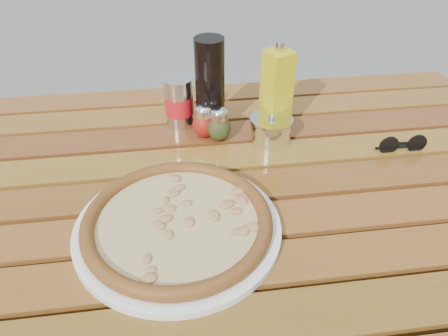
{
  "coord_description": "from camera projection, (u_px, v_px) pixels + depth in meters",
  "views": [
    {
      "loc": [
        -0.09,
        -0.66,
        1.3
      ],
      "look_at": [
        0.0,
        0.02,
        0.78
      ],
      "focal_mm": 35.0,
      "sensor_mm": 36.0,
      "label": 1
    }
  ],
  "objects": [
    {
      "name": "dark_bottle",
      "position": [
        210.0,
        86.0,
        0.98
      ],
      "size": [
        0.08,
        0.08,
        0.22
      ],
      "primitive_type": "cylinder",
      "rotation": [
        0.0,
        0.0,
        0.31
      ],
      "color": "black",
      "rests_on": "table"
    },
    {
      "name": "pizza",
      "position": [
        177.0,
        222.0,
        0.75
      ],
      "size": [
        0.35,
        0.35,
        0.03
      ],
      "rotation": [
        0.0,
        0.0,
        -0.06
      ],
      "color": "beige",
      "rests_on": "plate"
    },
    {
      "name": "soda_can",
      "position": [
        179.0,
        103.0,
        1.02
      ],
      "size": [
        0.08,
        0.08,
        0.12
      ],
      "rotation": [
        0.0,
        0.0,
        0.15
      ],
      "color": "silver",
      "rests_on": "table"
    },
    {
      "name": "parmesan_tin",
      "position": [
        271.0,
        129.0,
        0.98
      ],
      "size": [
        0.12,
        0.12,
        0.07
      ],
      "rotation": [
        0.0,
        0.0,
        0.3
      ],
      "color": "white",
      "rests_on": "table"
    },
    {
      "name": "olive_oil_cruet",
      "position": [
        277.0,
        91.0,
        0.99
      ],
      "size": [
        0.07,
        0.07,
        0.21
      ],
      "rotation": [
        0.0,
        0.0,
        0.41
      ],
      "color": "gold",
      "rests_on": "table"
    },
    {
      "name": "pepper_shaker",
      "position": [
        204.0,
        122.0,
        0.99
      ],
      "size": [
        0.07,
        0.07,
        0.08
      ],
      "rotation": [
        0.0,
        0.0,
        0.25
      ],
      "color": "#AB2013",
      "rests_on": "table"
    },
    {
      "name": "plate",
      "position": [
        178.0,
        228.0,
        0.76
      ],
      "size": [
        0.42,
        0.42,
        0.01
      ],
      "primitive_type": "cylinder",
      "rotation": [
        0.0,
        0.0,
        -0.18
      ],
      "color": "white",
      "rests_on": "table"
    },
    {
      "name": "oregano_shaker",
      "position": [
        219.0,
        125.0,
        0.98
      ],
      "size": [
        0.05,
        0.05,
        0.08
      ],
      "rotation": [
        0.0,
        0.0,
        -0.01
      ],
      "color": "#3F451B",
      "rests_on": "table"
    },
    {
      "name": "table",
      "position": [
        225.0,
        214.0,
        0.91
      ],
      "size": [
        1.4,
        0.9,
        0.75
      ],
      "color": "#341B0B",
      "rests_on": "ground"
    },
    {
      "name": "sunglasses",
      "position": [
        402.0,
        145.0,
        0.96
      ],
      "size": [
        0.11,
        0.02,
        0.04
      ],
      "rotation": [
        0.0,
        0.0,
        -0.02
      ],
      "color": "black",
      "rests_on": "table"
    }
  ]
}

